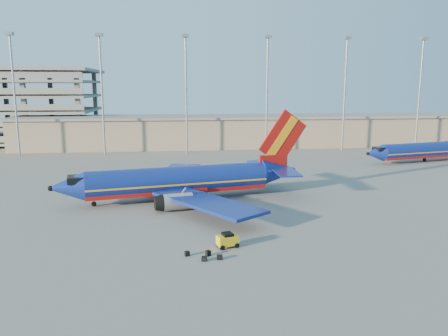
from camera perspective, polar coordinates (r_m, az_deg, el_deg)
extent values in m
plane|color=slate|center=(64.55, 0.63, -4.17)|extent=(220.00, 220.00, 0.00)
cube|color=#88705E|center=(121.86, 2.08, 4.75)|extent=(120.00, 15.00, 8.00)
cube|color=slate|center=(121.50, 2.10, 6.72)|extent=(122.00, 16.00, 0.60)
cube|color=slate|center=(158.77, -26.51, 7.37)|extent=(1.20, 1.20, 21.00)
cylinder|color=gray|center=(114.35, -25.65, 8.36)|extent=(0.44, 0.44, 28.00)
cube|color=gray|center=(114.93, -26.25, 15.48)|extent=(1.60, 1.60, 0.70)
cylinder|color=gray|center=(109.42, -15.62, 8.95)|extent=(0.44, 0.44, 28.00)
cube|color=gray|center=(110.02, -16.00, 16.41)|extent=(1.60, 1.60, 0.70)
cylinder|color=gray|center=(108.02, -4.96, 9.28)|extent=(0.44, 0.44, 28.00)
cube|color=gray|center=(108.63, -5.08, 16.84)|extent=(1.60, 1.60, 0.70)
cylinder|color=gray|center=(110.29, 5.63, 9.29)|extent=(0.44, 0.44, 28.00)
cube|color=gray|center=(110.89, 5.77, 16.70)|extent=(1.60, 1.60, 0.70)
cylinder|color=gray|center=(116.02, 15.47, 9.03)|extent=(0.44, 0.44, 28.00)
cube|color=gray|center=(116.59, 15.83, 16.07)|extent=(1.60, 1.60, 0.70)
cylinder|color=gray|center=(124.73, 24.14, 8.58)|extent=(0.44, 0.44, 28.00)
cube|color=gray|center=(125.26, 24.65, 15.12)|extent=(1.60, 1.60, 0.70)
cylinder|color=navy|center=(64.28, -5.98, -1.58)|extent=(26.53, 9.22, 4.05)
cube|color=#A6120D|center=(64.51, -5.96, -2.49)|extent=(26.38, 8.47, 1.42)
cube|color=orange|center=(64.34, -5.98, -1.82)|extent=(26.54, 9.26, 0.24)
cone|color=navy|center=(63.09, -19.84, -2.40)|extent=(5.31, 4.88, 4.05)
cube|color=black|center=(62.83, -18.60, -1.41)|extent=(3.14, 3.31, 0.88)
cone|color=navy|center=(69.14, 7.08, -0.42)|extent=(6.38, 5.10, 4.05)
cube|color=#A6120D|center=(68.52, 6.44, 0.75)|extent=(4.62, 1.51, 2.41)
cube|color=#A6120D|center=(68.60, 7.68, 3.97)|extent=(7.94, 1.95, 8.73)
cube|color=orange|center=(68.51, 7.51, 3.96)|extent=(5.33, 1.52, 6.85)
cube|color=navy|center=(72.19, 5.54, 0.57)|extent=(5.80, 7.73, 0.24)
cube|color=navy|center=(65.54, 8.10, -0.52)|extent=(3.34, 7.03, 0.24)
cube|color=navy|center=(74.04, -6.25, -0.74)|extent=(9.00, 17.74, 0.38)
cube|color=navy|center=(55.78, -2.27, -4.47)|extent=(14.31, 16.98, 0.38)
cube|color=#A6120D|center=(64.72, -5.48, -2.83)|extent=(7.28, 5.49, 1.09)
cylinder|color=gray|center=(69.87, -7.97, -2.06)|extent=(4.32, 3.04, 2.30)
cylinder|color=gray|center=(59.01, -6.07, -4.39)|extent=(4.32, 3.04, 2.30)
cylinder|color=gray|center=(63.58, -16.64, -4.30)|extent=(0.31, 0.31, 1.20)
cylinder|color=black|center=(63.65, -16.63, -4.52)|extent=(0.74, 0.41, 0.70)
cylinder|color=black|center=(67.89, -5.08, -3.07)|extent=(1.02, 0.77, 0.92)
cylinder|color=black|center=(62.52, -3.93, -4.25)|extent=(1.02, 0.77, 0.92)
cylinder|color=navy|center=(106.29, 24.80, 2.12)|extent=(22.98, 8.56, 3.51)
cube|color=#A6120D|center=(106.41, 24.76, 1.64)|extent=(22.83, 7.91, 1.23)
cube|color=orange|center=(106.32, 24.79, 2.00)|extent=(22.99, 8.59, 0.21)
cone|color=navy|center=(97.52, 19.11, 1.84)|extent=(4.68, 4.32, 3.51)
cube|color=black|center=(98.16, 19.71, 2.39)|extent=(2.78, 2.92, 0.76)
cylinder|color=black|center=(106.59, 24.71, 0.99)|extent=(0.80, 0.80, 0.85)
cube|color=gold|center=(45.91, 0.45, -9.41)|extent=(2.40, 1.80, 1.02)
cube|color=black|center=(45.71, 0.45, -8.69)|extent=(1.30, 1.37, 0.36)
cylinder|color=black|center=(46.27, -0.77, -9.91)|extent=(0.56, 0.33, 0.53)
cylinder|color=black|center=(45.31, -0.21, -10.37)|extent=(0.56, 0.33, 0.53)
cylinder|color=black|center=(46.88, 1.09, -9.63)|extent=(0.56, 0.33, 0.53)
cylinder|color=black|center=(45.93, 1.68, -10.07)|extent=(0.56, 0.33, 0.53)
cube|color=black|center=(42.74, -2.59, -11.76)|extent=(0.58, 0.51, 0.46)
cube|color=black|center=(43.94, -2.09, -11.05)|extent=(0.60, 0.58, 0.54)
cube|color=black|center=(43.05, -0.56, -11.58)|extent=(0.55, 0.40, 0.44)
cube|color=black|center=(44.04, -4.83, -11.08)|extent=(0.56, 0.53, 0.47)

